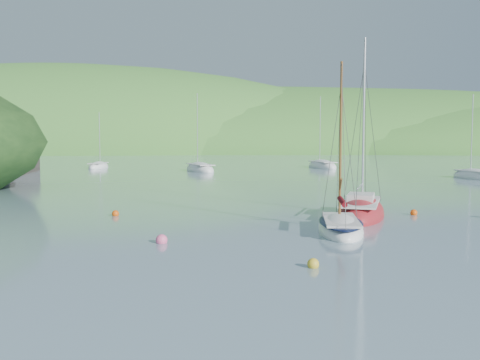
{
  "coord_description": "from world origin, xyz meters",
  "views": [
    {
      "loc": [
        -0.57,
        -20.17,
        4.3
      ],
      "look_at": [
        -0.32,
        8.0,
        2.09
      ],
      "focal_mm": 40.0,
      "sensor_mm": 36.0,
      "label": 1
    }
  ],
  "objects_px": {
    "daysailer_white": "(341,228)",
    "distant_sloop_a": "(200,170)",
    "distant_sloop_d": "(475,177)",
    "distant_sloop_c": "(99,167)",
    "distant_sloop_b": "(322,167)",
    "sloop_red": "(361,213)"
  },
  "relations": [
    {
      "from": "daysailer_white",
      "to": "distant_sloop_b",
      "type": "height_order",
      "value": "distant_sloop_b"
    },
    {
      "from": "sloop_red",
      "to": "distant_sloop_d",
      "type": "relative_size",
      "value": 1.09
    },
    {
      "from": "daysailer_white",
      "to": "distant_sloop_d",
      "type": "bearing_deg",
      "value": 63.73
    },
    {
      "from": "distant_sloop_b",
      "to": "distant_sloop_d",
      "type": "bearing_deg",
      "value": -71.37
    },
    {
      "from": "daysailer_white",
      "to": "distant_sloop_c",
      "type": "height_order",
      "value": "distant_sloop_c"
    },
    {
      "from": "distant_sloop_a",
      "to": "distant_sloop_c",
      "type": "relative_size",
      "value": 1.27
    },
    {
      "from": "sloop_red",
      "to": "distant_sloop_a",
      "type": "xyz_separation_m",
      "value": [
        -11.52,
        40.8,
        -0.02
      ]
    },
    {
      "from": "distant_sloop_c",
      "to": "distant_sloop_d",
      "type": "distance_m",
      "value": 50.03
    },
    {
      "from": "daysailer_white",
      "to": "sloop_red",
      "type": "height_order",
      "value": "sloop_red"
    },
    {
      "from": "distant_sloop_b",
      "to": "sloop_red",
      "type": "bearing_deg",
      "value": -110.3
    },
    {
      "from": "distant_sloop_d",
      "to": "daysailer_white",
      "type": "bearing_deg",
      "value": -135.37
    },
    {
      "from": "distant_sloop_d",
      "to": "sloop_red",
      "type": "bearing_deg",
      "value": -136.8
    },
    {
      "from": "distant_sloop_a",
      "to": "distant_sloop_d",
      "type": "relative_size",
      "value": 1.13
    },
    {
      "from": "distant_sloop_c",
      "to": "distant_sloop_b",
      "type": "bearing_deg",
      "value": 3.3
    },
    {
      "from": "sloop_red",
      "to": "distant_sloop_d",
      "type": "xyz_separation_m",
      "value": [
        18.76,
        27.63,
        -0.04
      ]
    },
    {
      "from": "daysailer_white",
      "to": "distant_sloop_a",
      "type": "relative_size",
      "value": 0.76
    },
    {
      "from": "distant_sloop_a",
      "to": "distant_sloop_c",
      "type": "bearing_deg",
      "value": 131.11
    },
    {
      "from": "daysailer_white",
      "to": "distant_sloop_a",
      "type": "distance_m",
      "value": 46.49
    },
    {
      "from": "distant_sloop_a",
      "to": "distant_sloop_c",
      "type": "xyz_separation_m",
      "value": [
        -15.19,
        7.69,
        -0.03
      ]
    },
    {
      "from": "distant_sloop_b",
      "to": "distant_sloop_c",
      "type": "bearing_deg",
      "value": 166.2
    },
    {
      "from": "sloop_red",
      "to": "distant_sloop_c",
      "type": "relative_size",
      "value": 1.22
    },
    {
      "from": "daysailer_white",
      "to": "distant_sloop_d",
      "type": "relative_size",
      "value": 0.86
    }
  ]
}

